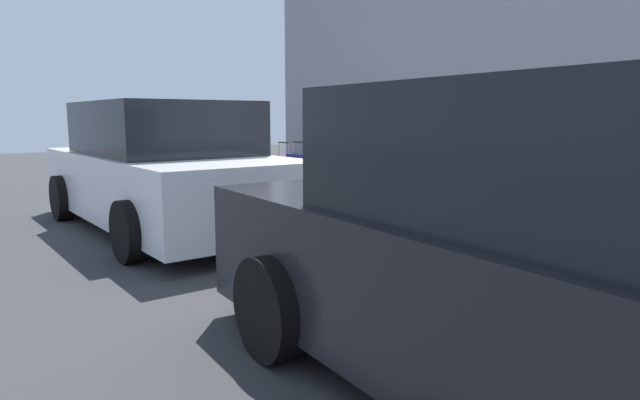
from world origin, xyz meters
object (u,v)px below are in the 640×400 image
object	(u,v)px
suitcase_silver_2	(512,219)
suitcase_red_6	(381,200)
suitcase_navy_10	(301,178)
parked_car_charcoal_0	(594,271)
fire_hydrant	(261,170)
suitcase_black_4	(438,211)
bollard_post	(241,173)
suitcase_maroon_5	(408,201)
suitcase_navy_3	(465,217)
suitcase_silver_9	(321,187)
suitcase_teal_8	(336,189)
suitcase_olive_7	(352,195)
suitcase_olive_0	(612,241)
suitcase_black_11	(284,181)
suitcase_teal_1	(557,228)
parked_car_white_1	(165,170)

from	to	relation	value
suitcase_silver_2	suitcase_red_6	distance (m)	1.96
suitcase_navy_10	parked_car_charcoal_0	distance (m)	6.17
fire_hydrant	parked_car_charcoal_0	distance (m)	7.36
suitcase_black_4	bollard_post	size ratio (longest dim) A/B	1.21
suitcase_maroon_5	suitcase_red_6	xyz separation A→B (m)	(0.53, -0.04, -0.06)
suitcase_navy_3	suitcase_red_6	xyz separation A→B (m)	(1.46, -0.11, -0.01)
bollard_post	fire_hydrant	bearing A→B (deg)	-161.62
suitcase_silver_9	suitcase_navy_10	bearing A→B (deg)	7.09
suitcase_navy_10	suitcase_black_4	bearing A→B (deg)	-179.01
fire_hydrant	bollard_post	bearing A→B (deg)	18.38
suitcase_teal_8	suitcase_silver_2	bearing A→B (deg)	-178.69
suitcase_silver_2	suitcase_olive_7	distance (m)	2.42
bollard_post	suitcase_olive_0	bearing A→B (deg)	-178.11
suitcase_silver_2	suitcase_black_11	world-z (taller)	suitcase_black_11
suitcase_teal_1	suitcase_teal_8	bearing A→B (deg)	0.54
suitcase_teal_1	suitcase_olive_0	bearing A→B (deg)	-176.17
suitcase_navy_10	fire_hydrant	xyz separation A→B (m)	(1.26, 0.00, 0.02)
fire_hydrant	parked_car_white_1	bearing A→B (deg)	121.39
suitcase_teal_1	fire_hydrant	bearing A→B (deg)	0.33
suitcase_olive_7	suitcase_teal_8	world-z (taller)	suitcase_teal_8
fire_hydrant	suitcase_teal_1	bearing A→B (deg)	-179.67
suitcase_teal_1	suitcase_silver_9	distance (m)	3.80
suitcase_teal_1	suitcase_silver_9	xyz separation A→B (m)	(3.80, -0.03, -0.02)
suitcase_olive_7	suitcase_silver_9	distance (m)	0.87
suitcase_red_6	suitcase_black_11	world-z (taller)	suitcase_black_11
suitcase_red_6	parked_car_white_1	size ratio (longest dim) A/B	0.17
suitcase_teal_1	suitcase_teal_8	size ratio (longest dim) A/B	1.22
suitcase_olive_7	suitcase_black_4	bearing A→B (deg)	-176.36
suitcase_navy_3	suitcase_navy_10	size ratio (longest dim) A/B	0.90
suitcase_navy_10	fire_hydrant	bearing A→B (deg)	0.07
suitcase_navy_10	suitcase_teal_1	bearing A→B (deg)	-179.60
suitcase_black_4	suitcase_teal_1	bearing A→B (deg)	179.28
suitcase_black_4	suitcase_navy_10	distance (m)	2.80
suitcase_black_4	suitcase_navy_10	xyz separation A→B (m)	(2.80, 0.05, 0.12)
suitcase_black_4	suitcase_olive_7	world-z (taller)	suitcase_black_4
suitcase_black_4	suitcase_silver_9	bearing A→B (deg)	-0.25
suitcase_red_6	suitcase_navy_3	bearing A→B (deg)	175.87
suitcase_silver_2	parked_car_charcoal_0	size ratio (longest dim) A/B	0.14
suitcase_olive_0	suitcase_red_6	distance (m)	2.96
bollard_post	suitcase_silver_9	bearing A→B (deg)	-174.51
suitcase_teal_1	suitcase_navy_10	world-z (taller)	suitcase_navy_10
parked_car_white_1	suitcase_silver_2	bearing A→B (deg)	-149.11
fire_hydrant	bollard_post	world-z (taller)	fire_hydrant
suitcase_olive_0	suitcase_red_6	world-z (taller)	suitcase_olive_0
suitcase_silver_2	suitcase_maroon_5	xyz separation A→B (m)	(1.43, 0.04, 0.01)
suitcase_teal_8	suitcase_teal_1	bearing A→B (deg)	-179.46
suitcase_maroon_5	suitcase_red_6	distance (m)	0.53
suitcase_black_4	parked_car_charcoal_0	size ratio (longest dim) A/B	0.17
suitcase_silver_2	suitcase_maroon_5	distance (m)	1.43
suitcase_maroon_5	suitcase_silver_9	xyz separation A→B (m)	(1.85, -0.03, -0.03)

